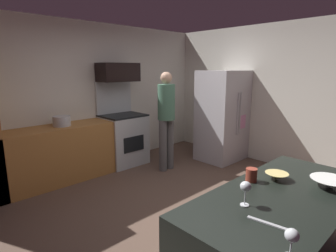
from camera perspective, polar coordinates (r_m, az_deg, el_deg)
ground_plane at (r=3.75m, az=2.93°, el=-16.82°), size 5.20×4.80×0.02m
wall_back at (r=5.20m, az=-16.06°, el=6.03°), size 5.20×0.12×2.60m
wall_right at (r=5.45m, az=21.89°, el=5.89°), size 0.12×4.80×2.60m
lower_cabinet_run at (r=4.69m, az=-23.16°, el=-5.73°), size 2.40×0.60×0.90m
oven_range at (r=5.25m, az=-9.38°, el=-2.27°), size 0.76×0.65×1.56m
microwave at (r=5.17m, az=-10.38°, el=11.00°), size 0.74×0.38×0.34m
refrigerator at (r=5.48m, az=11.29°, el=2.10°), size 0.89×0.75×1.76m
person_cook at (r=4.76m, az=-0.35°, el=2.09°), size 0.31×0.30×1.74m
counter_island at (r=2.44m, az=22.15°, el=-22.55°), size 1.74×0.80×0.90m
mixing_bowl_large at (r=2.45m, az=21.77°, el=-9.73°), size 0.19×0.19×0.06m
mixing_bowl_small at (r=2.47m, az=30.79°, el=-10.23°), size 0.29×0.29×0.07m
wine_glass_near at (r=1.53m, az=24.49°, el=-20.37°), size 0.07×0.07×0.15m
wine_glass_mid at (r=1.91m, az=15.93°, el=-12.30°), size 0.07×0.07×0.17m
mug_coffee at (r=2.34m, az=17.05°, el=-9.75°), size 0.09×0.09×0.11m
knife_chef at (r=1.80m, az=20.48°, el=-18.65°), size 0.07×0.27×0.01m
stock_pot at (r=4.63m, az=-21.36°, el=0.98°), size 0.27×0.27×0.16m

